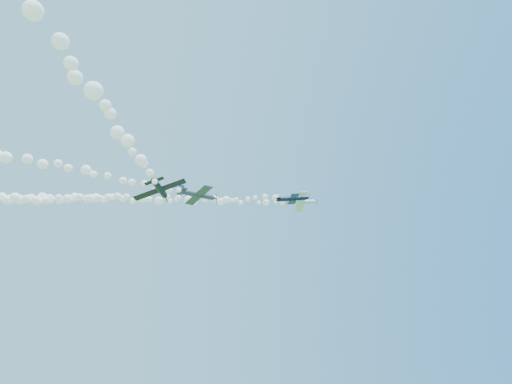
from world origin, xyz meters
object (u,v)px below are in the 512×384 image
object	(u,v)px
plane_black	(160,189)
plane_grey	(198,195)
plane_navy	(293,199)
plane_white	(301,202)

from	to	relation	value
plane_black	plane_grey	bearing A→B (deg)	-19.09
plane_grey	plane_navy	bearing A→B (deg)	2.31
plane_white	plane_black	xyz separation A→B (m)	(-34.81, -19.62, -8.68)
plane_white	plane_grey	world-z (taller)	plane_white
plane_navy	plane_black	world-z (taller)	plane_navy
plane_white	plane_black	size ratio (longest dim) A/B	1.04
plane_navy	plane_black	distance (m)	35.18
plane_white	plane_black	world-z (taller)	plane_white
plane_grey	plane_white	bearing A→B (deg)	8.59
plane_grey	plane_black	distance (m)	12.82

